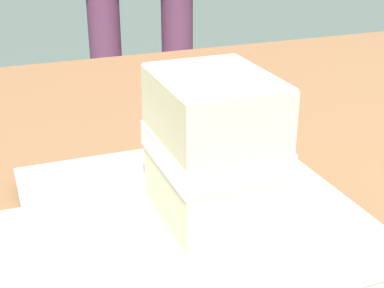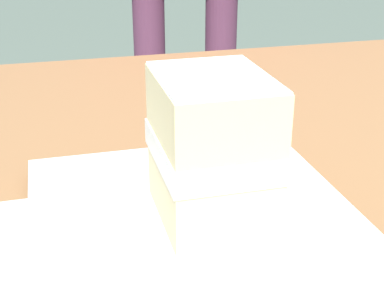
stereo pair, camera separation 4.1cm
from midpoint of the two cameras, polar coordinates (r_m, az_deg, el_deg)
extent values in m
cube|color=white|center=(0.44, -2.69, -7.80)|extent=(0.24, 0.24, 0.01)
cube|color=white|center=(0.44, -2.71, -6.91)|extent=(0.25, 0.25, 0.00)
cube|color=beige|center=(0.42, -0.70, -4.55)|extent=(0.10, 0.08, 0.04)
cube|color=white|center=(0.41, -0.72, -0.55)|extent=(0.10, 0.08, 0.02)
sphere|color=red|center=(0.40, 5.32, -1.41)|extent=(0.01, 0.01, 0.01)
sphere|color=red|center=(0.44, 2.99, 1.23)|extent=(0.01, 0.01, 0.01)
sphere|color=red|center=(0.44, 2.60, 0.98)|extent=(0.01, 0.01, 0.01)
cube|color=beige|center=(0.39, -0.75, 3.71)|extent=(0.10, 0.08, 0.04)
cube|color=white|center=(0.39, -0.77, 6.92)|extent=(0.10, 0.08, 0.00)
cube|color=white|center=(0.44, -20.89, -10.57)|extent=(0.13, 0.08, 0.00)
cylinder|color=#5D3049|center=(1.47, -9.09, 1.23)|extent=(0.08, 0.08, 0.85)
cylinder|color=#5D3049|center=(1.48, -2.22, 1.57)|extent=(0.08, 0.08, 0.85)
camera|label=1|loc=(0.02, -92.86, -1.25)|focal=52.25mm
camera|label=2|loc=(0.02, 87.14, 1.25)|focal=52.25mm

